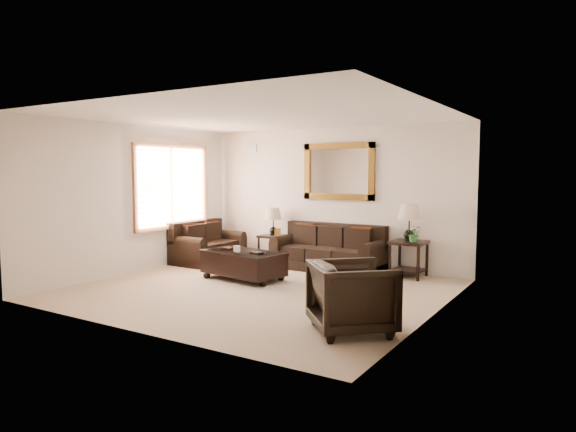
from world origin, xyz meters
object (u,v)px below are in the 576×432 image
Objects in this scene: sofa at (329,253)px; end_table_left at (273,227)px; coffee_table at (243,262)px; armchair at (352,293)px; loveseat at (206,247)px; end_table_right at (409,229)px.

end_table_left is at bearing 174.98° from sofa.
armchair is at bearing -21.39° from coffee_table.
loveseat is (-2.51, -0.60, -0.00)m from sofa.
coffee_table is at bearing -117.68° from sofa.
end_table_right is at bearing 44.66° from coffee_table.
sofa reaches higher than coffee_table.
sofa is 3.82m from armchair.
end_table_left is 1.23× the size of armchair.
loveseat is 1.95m from coffee_table.
end_table_left reaches higher than coffee_table.
sofa is 1.87× the size of end_table_left.
loveseat is at bearing 159.01° from coffee_table.
end_table_left is at bearing 115.97° from coffee_table.
armchair is (2.81, -1.68, 0.15)m from coffee_table.
sofa is 1.62m from end_table_right.
end_table_right is at bearing -35.01° from armchair.
end_table_right reaches higher than coffee_table.
end_table_right is 2.94m from coffee_table.
loveseat is at bearing -148.37° from end_table_left.
end_table_right reaches higher than end_table_left.
end_table_right reaches higher than armchair.
loveseat is 4.13m from end_table_right.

